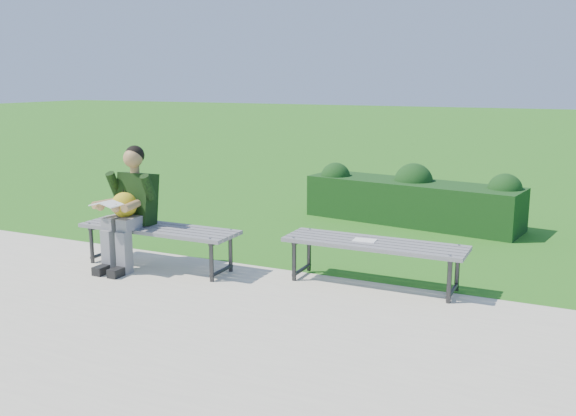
{
  "coord_description": "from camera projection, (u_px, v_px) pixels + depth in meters",
  "views": [
    {
      "loc": [
        2.91,
        -5.98,
        2.05
      ],
      "look_at": [
        0.21,
        -0.27,
        0.76
      ],
      "focal_mm": 40.0,
      "sensor_mm": 36.0,
      "label": 1
    }
  ],
  "objects": [
    {
      "name": "seated_boy",
      "position": [
        129.0,
        204.0,
        6.9
      ],
      "size": [
        0.56,
        0.76,
        1.31
      ],
      "color": "slate",
      "rests_on": "walkway"
    },
    {
      "name": "paper_sheet",
      "position": [
        365.0,
        240.0,
        6.33
      ],
      "size": [
        0.23,
        0.18,
        0.01
      ],
      "color": "white",
      "rests_on": "bench_right"
    },
    {
      "name": "ground",
      "position": [
        281.0,
        271.0,
        6.92
      ],
      "size": [
        80.0,
        80.0,
        0.0
      ],
      "color": "#2A7814",
      "rests_on": "ground"
    },
    {
      "name": "walkway",
      "position": [
        190.0,
        326.0,
        5.37
      ],
      "size": [
        30.0,
        3.5,
        0.02
      ],
      "color": "#B9B19C",
      "rests_on": "ground"
    },
    {
      "name": "bench_left",
      "position": [
        159.0,
        232.0,
        6.92
      ],
      "size": [
        1.8,
        0.5,
        0.46
      ],
      "color": "slate",
      "rests_on": "walkway"
    },
    {
      "name": "bench_right",
      "position": [
        374.0,
        247.0,
        6.3
      ],
      "size": [
        1.8,
        0.5,
        0.46
      ],
      "color": "slate",
      "rests_on": "walkway"
    },
    {
      "name": "hedge",
      "position": [
        413.0,
        198.0,
        9.16
      ],
      "size": [
        3.14,
        1.22,
        0.85
      ],
      "color": "#0C3810",
      "rests_on": "ground"
    }
  ]
}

